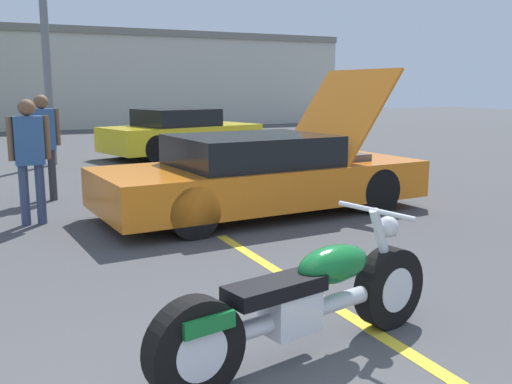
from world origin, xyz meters
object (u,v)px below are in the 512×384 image
Objects in this scene: spectator_near_motorcycle at (30,151)px; spectator_far_lot at (43,138)px; parked_car_right_row at (181,134)px; show_car_hood_open at (263,174)px; motorcycle at (305,302)px.

spectator_near_motorcycle is 0.98× the size of spectator_far_lot.
parked_car_right_row is at bearing 57.69° from spectator_near_motorcycle.
show_car_hood_open is 2.92× the size of spectator_near_motorcycle.
parked_car_right_row is 2.63× the size of spectator_far_lot.
spectator_near_motorcycle reaches higher than motorcycle.
motorcycle is 0.48× the size of show_car_hood_open.
motorcycle is 0.52× the size of parked_car_right_row.
parked_car_right_row is at bearing 52.01° from spectator_far_lot.
spectator_far_lot is at bearing 86.90° from motorcycle.
motorcycle is 5.05m from spectator_near_motorcycle.
spectator_far_lot is (-1.02, 6.49, 0.62)m from motorcycle.
show_car_hood_open is 1.08× the size of parked_car_right_row.
show_car_hood_open is 2.86× the size of spectator_far_lot.
show_car_hood_open is at bearing -40.02° from spectator_far_lot.
show_car_hood_open reaches higher than parked_car_right_row.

